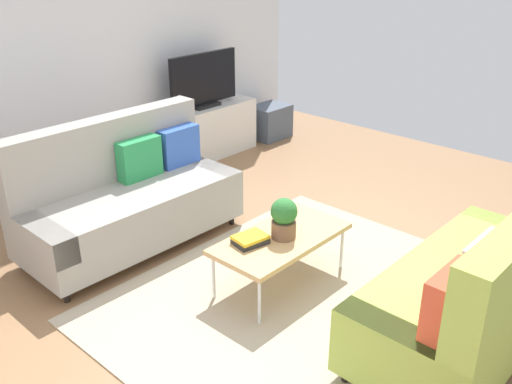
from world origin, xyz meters
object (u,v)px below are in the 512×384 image
object	(u,v)px
table_book_0	(250,241)
bottle_0	(179,105)
vase_0	(163,109)
tv_console	(205,132)
couch_beige	(128,196)
potted_plant	(284,218)
storage_trunk	(270,122)
tv	(204,81)
bottle_1	(186,106)
couch_green	(479,289)
coffee_table	(281,239)

from	to	relation	value
table_book_0	bottle_0	xyz separation A→B (m)	(1.38, 2.40, 0.31)
vase_0	bottle_0	bearing A→B (deg)	-28.36
tv_console	vase_0	world-z (taller)	vase_0
couch_beige	potted_plant	xyz separation A→B (m)	(0.38, -1.44, 0.14)
storage_trunk	vase_0	bearing A→B (deg)	174.90
tv	bottle_1	xyz separation A→B (m)	(-0.32, -0.02, -0.23)
table_book_0	vase_0	size ratio (longest dim) A/B	1.63
couch_beige	couch_green	bearing A→B (deg)	103.84
vase_0	bottle_1	distance (m)	0.28
tv_console	potted_plant	size ratio (longest dim) A/B	4.40
coffee_table	tv	size ratio (longest dim) A/B	1.10
couch_beige	bottle_0	bearing A→B (deg)	-144.15
couch_green	tv	distance (m)	4.17
storage_trunk	table_book_0	size ratio (longest dim) A/B	2.17
bottle_0	bottle_1	world-z (taller)	bottle_0
potted_plant	bottle_0	world-z (taller)	bottle_0
potted_plant	table_book_0	distance (m)	0.30
coffee_table	bottle_0	xyz separation A→B (m)	(1.14, 2.49, 0.36)
coffee_table	table_book_0	distance (m)	0.26
couch_beige	couch_green	size ratio (longest dim) A/B	1.00
vase_0	bottle_0	size ratio (longest dim) A/B	0.66
couch_beige	bottle_1	size ratio (longest dim) A/B	12.01
tv	storage_trunk	bearing A→B (deg)	-4.16
potted_plant	bottle_0	bearing A→B (deg)	65.67
couch_beige	table_book_0	size ratio (longest dim) A/B	7.96
couch_green	coffee_table	distance (m)	1.45
couch_beige	tv	bearing A→B (deg)	-149.87
tv	storage_trunk	world-z (taller)	tv
coffee_table	couch_beige	bearing A→B (deg)	105.03
bottle_0	potted_plant	bearing A→B (deg)	-114.33
bottle_0	couch_beige	bearing A→B (deg)	-144.84
couch_beige	couch_green	world-z (taller)	same
couch_beige	tv	xyz separation A→B (m)	(1.93, 1.09, 0.51)
couch_beige	storage_trunk	size ratio (longest dim) A/B	3.67
couch_green	table_book_0	bearing A→B (deg)	109.22
tv_console	vase_0	xyz separation A→B (m)	(-0.58, 0.05, 0.39)
storage_trunk	bottle_1	bearing A→B (deg)	177.57
couch_beige	storage_trunk	xyz separation A→B (m)	(3.03, 1.01, -0.23)
couch_beige	bottle_1	world-z (taller)	couch_beige
storage_trunk	bottle_0	size ratio (longest dim) A/B	2.32
potted_plant	vase_0	distance (m)	2.78
coffee_table	vase_0	world-z (taller)	vase_0
couch_beige	tv	world-z (taller)	tv
tv	bottle_0	size ratio (longest dim) A/B	4.46
coffee_table	table_book_0	world-z (taller)	table_book_0
tv_console	tv	world-z (taller)	tv
couch_beige	potted_plant	distance (m)	1.50
vase_0	tv	bearing A→B (deg)	-6.88
couch_green	bottle_1	distance (m)	4.04
couch_beige	coffee_table	distance (m)	1.47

